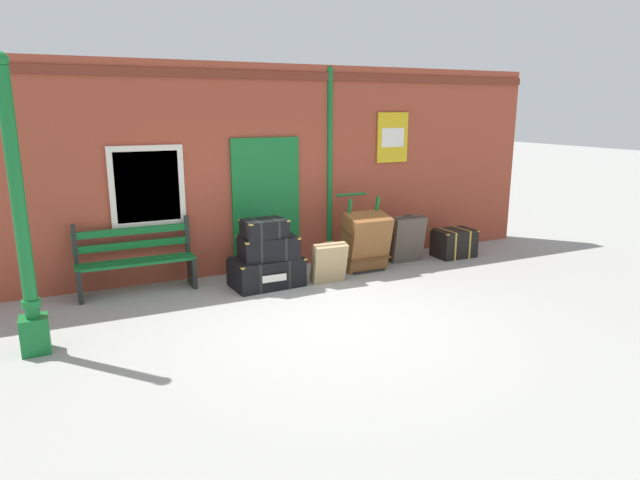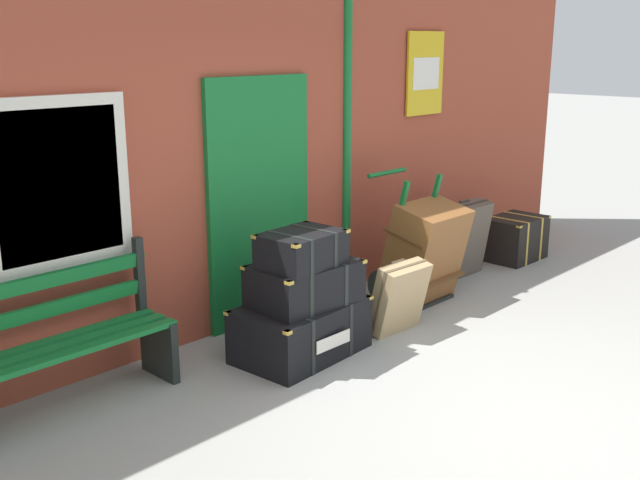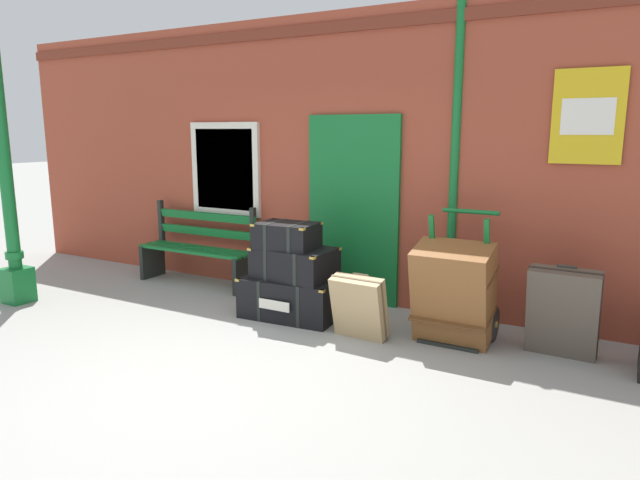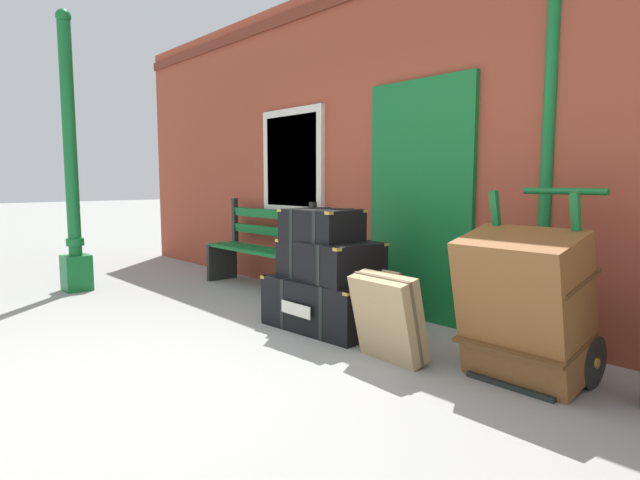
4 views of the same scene
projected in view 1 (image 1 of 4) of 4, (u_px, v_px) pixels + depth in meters
ground_plane at (327, 321)px, 6.79m from camera, size 60.00×60.00×0.00m
brick_facade at (255, 170)px, 8.69m from camera, size 10.40×0.35×3.20m
lamp_post at (24, 246)px, 5.64m from camera, size 0.28×0.28×3.06m
platform_bench at (136, 261)px, 7.77m from camera, size 1.60×0.43×1.01m
steamer_trunk_base at (266, 272)px, 8.09m from camera, size 1.05×0.72×0.43m
steamer_trunk_middle at (268, 247)px, 8.01m from camera, size 0.83×0.58×0.33m
steamer_trunk_top at (264, 228)px, 7.88m from camera, size 0.64×0.49×0.27m
porters_trolley at (359, 252)px, 8.99m from camera, size 0.71×0.65×1.19m
large_brown_trunk at (365, 241)px, 8.78m from camera, size 0.70×0.63×0.96m
suitcase_beige at (329, 263)px, 8.21m from camera, size 0.52×0.33×0.63m
suitcase_umber at (407, 239)px, 9.32m from camera, size 0.59×0.33×0.81m
corner_trunk at (454, 243)px, 9.69m from camera, size 0.69×0.49×0.49m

